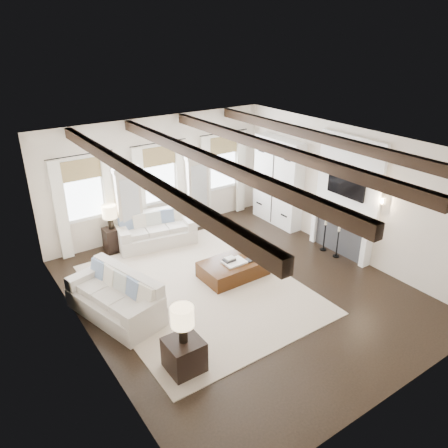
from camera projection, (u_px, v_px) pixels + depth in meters
ground at (240, 290)px, 9.59m from camera, size 7.50×7.50×0.00m
room_shell at (245, 191)px, 9.86m from camera, size 6.54×7.54×3.22m
area_rug at (199, 288)px, 9.65m from camera, size 4.01×5.03×0.02m
sofa_back at (155, 231)px, 11.52m from camera, size 2.13×1.23×0.86m
sofa_left at (117, 299)px, 8.67m from camera, size 1.45×2.26×0.89m
ottoman at (233, 269)px, 10.06m from camera, size 1.48×0.93×0.39m
tray at (234, 262)px, 9.91m from camera, size 0.50×0.38×0.04m
book_lower at (229, 260)px, 9.92m from camera, size 0.26×0.20×0.04m
book_upper at (230, 258)px, 9.92m from camera, size 0.22×0.17×0.03m
book_loose at (251, 260)px, 10.03m from camera, size 0.24×0.18×0.03m
side_table_front at (184, 355)px, 7.29m from camera, size 0.59×0.59×0.59m
lamp_front at (182, 319)px, 6.98m from camera, size 0.38×0.38×0.66m
side_table_back at (113, 239)px, 11.19m from camera, size 0.41×0.41×0.61m
lamp_back at (109, 213)px, 10.89m from camera, size 0.37×0.37×0.63m
candlestick_near at (337, 245)px, 10.85m from camera, size 0.16×0.16×0.81m
candlestick_far at (324, 238)px, 11.18m from camera, size 0.17×0.17×0.82m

